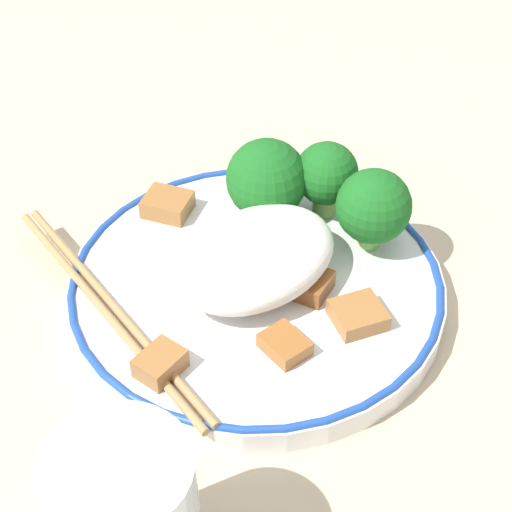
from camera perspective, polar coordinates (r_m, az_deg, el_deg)
name	(u,v)px	position (r m, az deg, el deg)	size (l,w,h in m)	color
ground_plane	(256,299)	(0.53, 0.00, -2.86)	(3.00, 3.00, 0.00)	#C6B28E
plate	(256,287)	(0.52, 0.00, -2.11)	(0.23, 0.23, 0.02)	white
rice_mound	(254,262)	(0.50, -0.15, -0.41)	(0.11, 0.08, 0.04)	white
broccoli_back_left	(374,207)	(0.53, 7.85, 3.27)	(0.05, 0.05, 0.06)	#7FB756
broccoli_back_center	(326,175)	(0.55, 4.72, 5.41)	(0.04, 0.04, 0.05)	#7FB756
broccoli_back_right	(267,179)	(0.55, 0.72, 5.13)	(0.05, 0.05, 0.06)	#7FB756
meat_near_front	(160,363)	(0.47, -6.41, -7.13)	(0.03, 0.02, 0.01)	#9E6633
meat_near_left	(285,345)	(0.48, 1.93, -5.93)	(0.02, 0.03, 0.01)	#995B28
meat_near_right	(307,283)	(0.51, 3.43, -1.83)	(0.03, 0.03, 0.01)	brown
meat_near_back	(170,203)	(0.57, -5.74, 3.53)	(0.04, 0.04, 0.01)	#9E6633
meat_on_rice_edge	(358,315)	(0.50, 6.82, -3.93)	(0.04, 0.04, 0.01)	#9E6633
chopsticks	(109,309)	(0.51, -9.77, -3.48)	(0.03, 0.21, 0.01)	#AD8451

